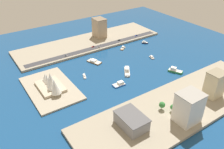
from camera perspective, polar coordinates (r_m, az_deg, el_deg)
ground_plane at (r=314.64m, az=3.24°, el=1.72°), size 440.00×440.00×0.00m
quay_west at (r=256.39m, az=16.59°, el=-7.08°), size 70.00×240.00×3.04m
quay_east at (r=388.01m, az=-5.53°, el=7.87°), size 70.00×240.00×3.04m
peninsula_point at (r=280.12m, az=-14.83°, el=-3.28°), size 82.44×50.91×2.00m
road_strip at (r=366.66m, az=-3.55°, el=6.78°), size 10.77×228.00×0.15m
catamaran_blue at (r=277.18m, az=1.82°, el=-2.36°), size 8.58×16.25×4.51m
barge_flat_brown at (r=327.54m, az=-4.42°, el=3.21°), size 22.48×16.02×3.66m
water_taxi_orange at (r=366.87m, az=2.66°, el=6.51°), size 10.15×11.48×3.80m
yacht_sleek_gray at (r=343.21m, az=9.72°, el=4.20°), size 10.47×6.49×3.15m
ferry_white_commuter at (r=302.15m, az=3.72°, el=0.86°), size 22.62×18.14×6.60m
ferry_green_doubledeck at (r=314.02m, az=15.20°, el=0.97°), size 19.79×14.53×6.34m
sailboat_small_white at (r=295.13m, az=-6.79°, el=-0.40°), size 11.25×6.15×11.33m
patrol_launch_navy at (r=389.30m, az=8.06°, el=7.78°), size 10.07×9.52×3.93m
hotel_broad_white at (r=226.37m, az=18.27°, el=-7.73°), size 19.82×22.56×30.97m
apartment_midrise_tan at (r=400.36m, az=-3.12°, el=11.41°), size 22.36×18.03×31.70m
office_block_beige at (r=271.01m, az=23.91°, el=-2.20°), size 15.80×18.45×29.23m
warehouse_low_gray at (r=216.33m, az=4.79°, el=-11.25°), size 30.41×20.87×12.57m
hatchback_blue at (r=409.97m, az=5.99°, el=9.53°), size 2.01×5.03×1.58m
suv_black at (r=389.47m, az=1.78°, el=8.48°), size 1.91×4.65×1.50m
pickup_red at (r=366.38m, az=-4.65°, el=6.86°), size 1.96×4.40×1.66m
sedan_silver at (r=343.15m, az=-11.29°, el=4.54°), size 1.95×4.89×1.48m
van_white at (r=363.08m, az=-3.22°, el=6.68°), size 2.18×4.66×1.58m
traffic_light_waterfront at (r=360.62m, az=-2.89°, el=7.10°), size 0.36×0.36×6.50m
opera_landmark at (r=272.06m, az=-14.79°, el=-2.10°), size 42.91×26.14×22.71m
park_tree_cluster at (r=239.41m, az=13.19°, el=-7.48°), size 14.09×12.58×8.81m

